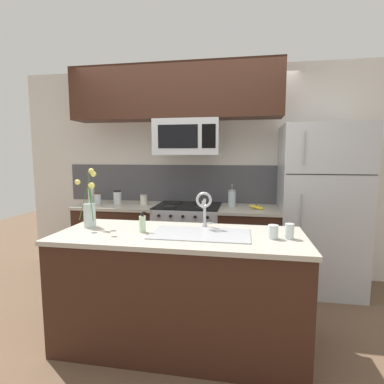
% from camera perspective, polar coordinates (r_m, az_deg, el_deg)
% --- Properties ---
extents(ground_plane, '(10.00, 10.00, 0.00)m').
position_cam_1_polar(ground_plane, '(3.05, -4.08, -22.74)').
color(ground_plane, brown).
extents(rear_partition, '(5.20, 0.10, 2.60)m').
position_cam_1_polar(rear_partition, '(3.87, 4.68, 3.80)').
color(rear_partition, silver).
rests_on(rear_partition, ground).
extents(splash_band, '(3.38, 0.01, 0.48)m').
position_cam_1_polar(splash_band, '(3.87, 0.15, 1.59)').
color(splash_band, '#4C4C51').
rests_on(splash_band, rear_partition).
extents(back_counter_left, '(1.00, 0.65, 0.91)m').
position_cam_1_polar(back_counter_left, '(3.93, -13.39, -8.80)').
color(back_counter_left, '#381E14').
rests_on(back_counter_left, ground).
extents(back_counter_right, '(0.70, 0.65, 0.91)m').
position_cam_1_polar(back_counter_right, '(3.63, 10.65, -10.07)').
color(back_counter_right, '#381E14').
rests_on(back_counter_right, ground).
extents(stove_range, '(0.76, 0.64, 0.93)m').
position_cam_1_polar(stove_range, '(3.68, -0.72, -9.60)').
color(stove_range, '#B7BABF').
rests_on(stove_range, ground).
extents(microwave, '(0.74, 0.40, 0.40)m').
position_cam_1_polar(microwave, '(3.52, -0.81, 10.35)').
color(microwave, '#B7BABF').
extents(upper_cabinet_band, '(2.41, 0.34, 0.60)m').
position_cam_1_polar(upper_cabinet_band, '(3.58, -3.41, 18.35)').
color(upper_cabinet_band, '#381E14').
extents(refrigerator, '(0.88, 0.74, 1.84)m').
position_cam_1_polar(refrigerator, '(3.64, 23.15, -2.96)').
color(refrigerator, '#B7BABF').
rests_on(refrigerator, ground).
extents(storage_jar_tall, '(0.08, 0.08, 0.22)m').
position_cam_1_polar(storage_jar_tall, '(4.00, -18.63, -0.49)').
color(storage_jar_tall, silver).
rests_on(storage_jar_tall, back_counter_left).
extents(storage_jar_medium, '(0.08, 0.08, 0.14)m').
position_cam_1_polar(storage_jar_medium, '(3.93, -17.55, -1.16)').
color(storage_jar_medium, silver).
rests_on(storage_jar_medium, back_counter_left).
extents(storage_jar_short, '(0.10, 0.10, 0.17)m').
position_cam_1_polar(storage_jar_short, '(3.84, -14.03, -0.98)').
color(storage_jar_short, silver).
rests_on(storage_jar_short, back_counter_left).
extents(storage_jar_squat, '(0.09, 0.09, 0.12)m').
position_cam_1_polar(storage_jar_squat, '(3.75, -9.18, -1.43)').
color(storage_jar_squat, silver).
rests_on(storage_jar_squat, back_counter_left).
extents(banana_bunch, '(0.19, 0.13, 0.08)m').
position_cam_1_polar(banana_bunch, '(3.46, 12.21, -2.84)').
color(banana_bunch, yellow).
rests_on(banana_bunch, back_counter_right).
extents(french_press, '(0.09, 0.09, 0.27)m').
position_cam_1_polar(french_press, '(3.57, 7.60, -1.19)').
color(french_press, silver).
rests_on(french_press, back_counter_right).
extents(island_counter, '(1.92, 0.78, 0.91)m').
position_cam_1_polar(island_counter, '(2.51, -2.34, -17.96)').
color(island_counter, '#381E14').
rests_on(island_counter, ground).
extents(kitchen_sink, '(0.76, 0.41, 0.16)m').
position_cam_1_polar(kitchen_sink, '(2.34, 1.60, -9.68)').
color(kitchen_sink, '#ADAFB5').
rests_on(kitchen_sink, island_counter).
extents(sink_faucet, '(0.14, 0.14, 0.31)m').
position_cam_1_polar(sink_faucet, '(2.48, 2.32, -2.43)').
color(sink_faucet, '#B7BABF').
rests_on(sink_faucet, island_counter).
extents(dish_soap_bottle, '(0.06, 0.05, 0.16)m').
position_cam_1_polar(dish_soap_bottle, '(2.40, -9.41, -5.96)').
color(dish_soap_bottle, beige).
rests_on(dish_soap_bottle, island_counter).
extents(drinking_glass, '(0.07, 0.07, 0.10)m').
position_cam_1_polar(drinking_glass, '(2.27, 15.19, -7.34)').
color(drinking_glass, silver).
rests_on(drinking_glass, island_counter).
extents(spare_glass, '(0.07, 0.07, 0.11)m').
position_cam_1_polar(spare_glass, '(2.30, 18.05, -7.11)').
color(spare_glass, silver).
rests_on(spare_glass, island_counter).
extents(flower_vase, '(0.19, 0.20, 0.50)m').
position_cam_1_polar(flower_vase, '(2.67, -18.91, -3.46)').
color(flower_vase, silver).
rests_on(flower_vase, island_counter).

